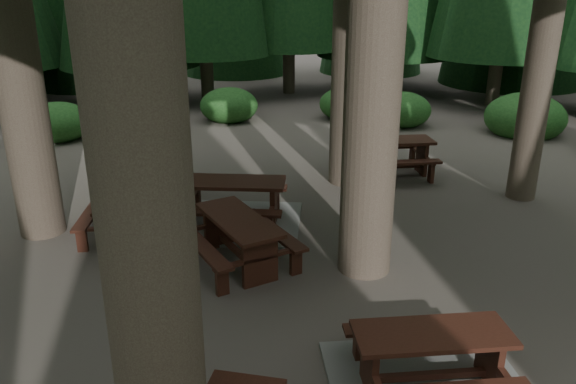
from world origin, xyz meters
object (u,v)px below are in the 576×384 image
object	(u,v)px
picnic_table_d	(390,151)
picnic_table_b	(124,208)
picnic_table_f	(238,234)
picnic_table_a	(429,370)
picnic_table_c	(232,208)

from	to	relation	value
picnic_table_d	picnic_table_b	bearing A→B (deg)	-154.95
picnic_table_b	picnic_table_f	world-z (taller)	picnic_table_f
picnic_table_d	picnic_table_a	bearing A→B (deg)	-103.38
picnic_table_c	picnic_table_d	xyz separation A→B (m)	(4.33, 1.63, 0.27)
picnic_table_a	picnic_table_c	bearing A→B (deg)	113.88
picnic_table_c	picnic_table_f	size ratio (longest dim) A/B	1.51
picnic_table_b	picnic_table_c	xyz separation A→B (m)	(1.97, -0.22, -0.20)
picnic_table_a	picnic_table_f	xyz separation A→B (m)	(-1.25, 3.68, 0.29)
picnic_table_d	picnic_table_f	xyz separation A→B (m)	(-4.62, -3.29, -0.03)
picnic_table_b	picnic_table_c	size ratio (longest dim) A/B	0.65
picnic_table_a	picnic_table_d	distance (m)	7.75
picnic_table_c	picnic_table_f	world-z (taller)	picnic_table_c
picnic_table_c	picnic_table_d	world-z (taller)	picnic_table_c
picnic_table_b	picnic_table_c	bearing A→B (deg)	-80.87
picnic_table_b	picnic_table_d	xyz separation A→B (m)	(6.30, 1.41, 0.07)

